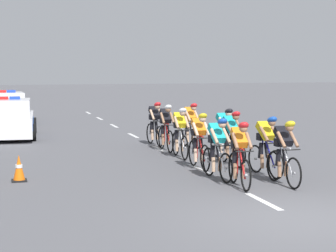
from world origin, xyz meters
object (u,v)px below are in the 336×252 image
at_px(police_car_nearest, 10,120).
at_px(police_car_second, 7,109).
at_px(cyclist_second, 284,152).
at_px(cyclist_eighth, 224,133).
at_px(cyclist_eleventh, 155,123).
at_px(cyclist_tenth, 191,125).
at_px(cyclist_fifth, 199,140).
at_px(cyclist_ninth, 166,127).
at_px(cyclist_fourth, 266,145).
at_px(cyclist_lead, 240,153).
at_px(cyclist_third, 217,148).
at_px(cyclist_sixth, 231,137).
at_px(traffic_cone_near, 19,169).
at_px(cyclist_seventh, 180,132).

bearing_deg(police_car_nearest, police_car_second, 89.98).
bearing_deg(cyclist_second, cyclist_eighth, 88.61).
bearing_deg(cyclist_eleventh, cyclist_tenth, -43.50).
relative_size(cyclist_fifth, cyclist_ninth, 1.00).
height_order(cyclist_fourth, cyclist_ninth, same).
bearing_deg(cyclist_lead, cyclist_eighth, 73.33).
xyz_separation_m(cyclist_second, cyclist_third, (-1.24, 1.05, 0.00)).
relative_size(cyclist_ninth, police_car_second, 0.39).
relative_size(cyclist_second, cyclist_ninth, 1.00).
bearing_deg(cyclist_third, cyclist_sixth, 59.16).
relative_size(cyclist_second, police_car_second, 0.39).
xyz_separation_m(cyclist_lead, traffic_cone_near, (-4.80, 2.12, -0.48)).
bearing_deg(cyclist_sixth, cyclist_eleventh, 102.11).
distance_m(cyclist_sixth, cyclist_eighth, 1.05).
height_order(cyclist_lead, police_car_nearest, police_car_nearest).
relative_size(cyclist_second, cyclist_third, 1.00).
relative_size(cyclist_lead, cyclist_seventh, 1.00).
distance_m(cyclist_second, cyclist_eighth, 3.99).
distance_m(cyclist_fifth, cyclist_tenth, 4.13).
bearing_deg(cyclist_ninth, cyclist_eighth, -61.06).
relative_size(cyclist_lead, cyclist_fourth, 1.00).
xyz_separation_m(cyclist_eleventh, police_car_nearest, (-4.81, 3.81, -0.11)).
bearing_deg(cyclist_tenth, police_car_second, 117.84).
relative_size(cyclist_third, police_car_second, 0.39).
bearing_deg(police_car_second, traffic_cone_near, -89.97).
bearing_deg(cyclist_eighth, cyclist_lead, -106.67).
relative_size(cyclist_lead, police_car_second, 0.39).
height_order(cyclist_third, traffic_cone_near, cyclist_third).
bearing_deg(cyclist_lead, cyclist_sixth, 71.39).
height_order(cyclist_sixth, cyclist_tenth, same).
bearing_deg(cyclist_second, cyclist_fifth, 114.29).
xyz_separation_m(cyclist_eighth, cyclist_tenth, (-0.19, 2.60, 0.00)).
distance_m(cyclist_fifth, cyclist_ninth, 3.54).
height_order(cyclist_third, police_car_nearest, police_car_nearest).
height_order(cyclist_fifth, police_car_nearest, police_car_nearest).
height_order(cyclist_second, cyclist_seventh, same).
bearing_deg(cyclist_fifth, cyclist_eleventh, 89.00).
xyz_separation_m(cyclist_sixth, cyclist_eleventh, (-0.98, 4.58, 0.00)).
xyz_separation_m(cyclist_fifth, police_car_nearest, (-4.72, 8.74, -0.11)).
height_order(cyclist_sixth, cyclist_ninth, same).
xyz_separation_m(cyclist_fifth, police_car_second, (-4.72, 14.96, -0.11)).
bearing_deg(cyclist_fourth, cyclist_fifth, 131.52).
distance_m(cyclist_eighth, traffic_cone_near, 6.27).
distance_m(cyclist_lead, cyclist_ninth, 6.08).
height_order(cyclist_seventh, cyclist_eleventh, same).
bearing_deg(traffic_cone_near, cyclist_tenth, 37.33).
bearing_deg(cyclist_eleventh, cyclist_eighth, -71.51).
height_order(cyclist_third, cyclist_ninth, same).
height_order(cyclist_seventh, police_car_nearest, police_car_nearest).
distance_m(cyclist_sixth, cyclist_tenth, 3.64).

